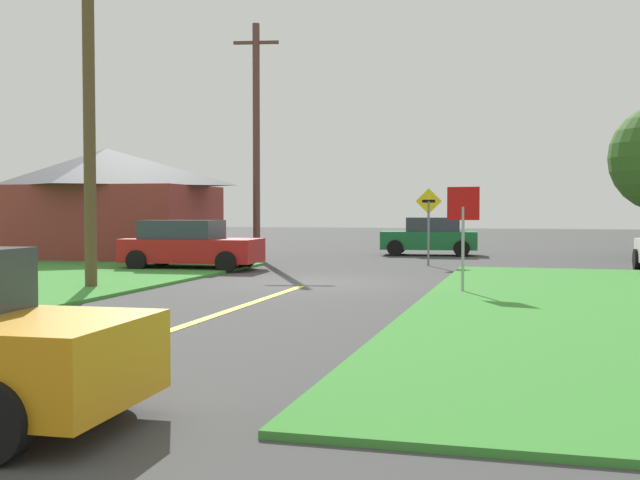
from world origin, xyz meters
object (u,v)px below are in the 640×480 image
car_approaching_junction (430,236)px  barn (107,204)px  utility_pole_mid (256,138)px  utility_pole_near (89,104)px  stop_sign (463,218)px  parked_car_near_building (190,245)px  direction_sign (429,218)px

car_approaching_junction → barn: 13.53m
utility_pole_mid → barn: size_ratio=1.15×
car_approaching_junction → utility_pole_mid: utility_pole_mid is taller
utility_pole_near → barn: (-5.98, 11.08, -2.37)m
utility_pole_near → barn: utility_pole_near is taller
stop_sign → car_approaching_junction: size_ratio=0.60×
parked_car_near_building → utility_pole_mid: size_ratio=0.48×
car_approaching_junction → barn: bearing=19.0°
utility_pole_mid → direction_sign: (7.12, -2.19, -3.10)m
parked_car_near_building → barn: barn is taller
car_approaching_junction → utility_pole_mid: (-6.40, -4.13, 3.98)m
car_approaching_junction → utility_pole_near: utility_pole_near is taller
car_approaching_junction → utility_pole_mid: bearing=28.1°
stop_sign → parked_car_near_building: stop_sign is taller
car_approaching_junction → barn: barn is taller
stop_sign → barn: size_ratio=0.31×
parked_car_near_building → utility_pole_mid: (0.20, 5.94, 3.98)m
parked_car_near_building → barn: (-5.72, 4.66, 1.40)m
parked_car_near_building → utility_pole_mid: bearing=85.1°
stop_sign → utility_pole_near: (-8.99, -1.24, 2.80)m
utility_pole_near → direction_sign: bearing=55.2°
utility_pole_mid → direction_sign: size_ratio=3.43×
barn → utility_pole_mid: bearing=12.2°
utility_pole_near → utility_pole_mid: utility_pole_mid is taller
stop_sign → barn: 17.92m
stop_sign → barn: (-14.98, 9.83, 0.43)m
car_approaching_junction → parked_car_near_building: bearing=52.0°
car_approaching_junction → direction_sign: 6.42m
stop_sign → parked_car_near_building: size_ratio=0.56×
parked_car_near_building → utility_pole_near: size_ratio=0.51×
direction_sign → barn: bearing=176.0°
utility_pole_mid → parked_car_near_building: bearing=-92.0°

